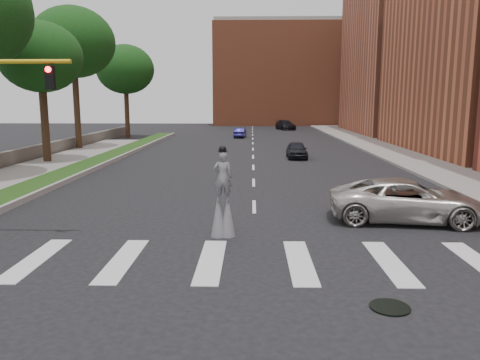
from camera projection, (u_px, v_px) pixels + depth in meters
The scene contains 16 objects.
ground_plane at pixel (256, 274), 12.54m from camera, with size 160.00×160.00×0.00m, color black.
grass_median at pixel (88, 165), 32.50m from camera, with size 2.00×60.00×0.25m, color #1B3D11.
median_curb at pixel (103, 165), 32.47m from camera, with size 0.20×60.00×0.28m, color gray.
sidewalk_right at pixel (412, 158), 36.84m from camera, with size 5.00×90.00×0.18m, color gray.
stone_wall at pixel (23, 155), 34.54m from camera, with size 0.50×56.00×1.10m, color #5B564E.
manhole at pixel (390, 307), 10.49m from camera, with size 0.90×0.90×0.04m, color black.
building_far at pixel (415, 59), 63.49m from camera, with size 16.00×22.00×20.00m, color #B65E43.
building_backdrop at pixel (285, 76), 87.70m from camera, with size 26.00×14.00×18.00m, color #AE5736.
stilt_performer at pixel (223, 201), 15.80m from camera, with size 0.84×0.53×3.11m.
suv_crossing at pixel (407, 200), 17.89m from camera, with size 2.68×5.82×1.62m, color beige.
car_near at pixel (297, 150), 37.24m from camera, with size 1.54×3.83×1.30m, color black.
car_mid at pixel (240, 133), 57.45m from camera, with size 1.24×3.56×1.17m, color navy.
car_far at pixel (285, 125), 72.37m from camera, with size 2.03×5.00×1.45m, color black.
tree_3 at pixel (40, 58), 32.93m from camera, with size 5.84×5.84×10.07m.
tree_4 at pixel (73, 43), 41.90m from camera, with size 7.44×7.44×12.86m.
tree_5 at pixel (125, 70), 55.62m from camera, with size 6.83×6.83×11.08m.
Camera 1 is at (-0.12, -11.93, 4.62)m, focal length 35.00 mm.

